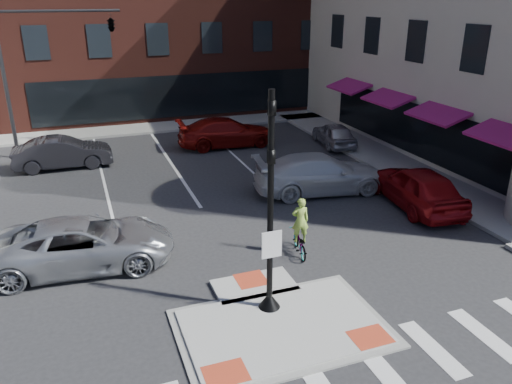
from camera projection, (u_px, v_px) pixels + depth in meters
name	position (u px, v px, depth m)	size (l,w,h in m)	color
ground	(275.00, 318.00, 13.46)	(120.00, 120.00, 0.00)	#28282B
refuge_island	(278.00, 322.00, 13.22)	(5.40, 4.65, 0.13)	gray
sidewalk_e	(396.00, 163.00, 25.63)	(3.00, 24.00, 0.15)	gray
sidewalk_n	(193.00, 124.00, 33.60)	(26.00, 3.00, 0.15)	gray
building_n	(159.00, 0.00, 39.48)	(24.40, 18.40, 15.50)	#4C1E17
building_far_left	(67.00, 25.00, 55.73)	(10.00, 12.00, 10.00)	slate
building_far_right	(177.00, 14.00, 61.28)	(12.00, 12.00, 12.00)	brown
signal_pole	(270.00, 234.00, 12.94)	(0.60, 0.60, 5.98)	black
mast_arm_signal	(83.00, 35.00, 25.78)	(6.10, 2.24, 8.00)	black
silver_suv	(84.00, 243.00, 15.82)	(2.62, 5.68, 1.58)	silver
red_sedan	(417.00, 187.00, 20.29)	(2.04, 5.06, 1.72)	maroon
white_pickup	(320.00, 173.00, 21.86)	(2.37, 5.84, 1.69)	silver
bg_car_dark	(63.00, 153.00, 24.98)	(1.65, 4.73, 1.56)	#26262B
bg_car_silver	(334.00, 134.00, 28.70)	(1.60, 3.97, 1.35)	silver
bg_car_red	(227.00, 132.00, 28.58)	(2.27, 5.59, 1.62)	maroon
cyclist	(300.00, 235.00, 16.60)	(0.84, 1.63, 2.02)	#3F3F44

